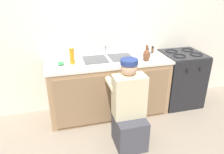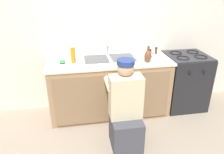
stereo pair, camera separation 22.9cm
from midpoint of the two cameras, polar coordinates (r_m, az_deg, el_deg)
The scene contains 13 objects.
ground_plane at distance 3.26m, azimuth -1.60°, elevation -11.79°, with size 12.00×12.00×0.00m, color gray.
back_wall at distance 3.34m, azimuth -4.47°, elevation 12.63°, with size 6.00×0.10×2.50m, color beige.
counter_cabinet at distance 3.29m, azimuth -2.85°, elevation -3.07°, with size 1.74×0.62×0.82m.
countertop at distance 3.12m, azimuth -3.04°, elevation 4.00°, with size 1.78×0.62×0.03m, color beige.
sink_double_basin at distance 3.11m, azimuth -3.06°, elevation 4.63°, with size 0.80×0.44×0.19m.
stove_range at distance 3.69m, azimuth 15.66°, elevation -0.38°, with size 0.63×0.62×0.88m.
plumber_person at distance 2.65m, azimuth 2.02°, elevation -9.05°, with size 0.42×0.61×1.10m.
cell_phone at distance 3.09m, azimuth -15.28°, elevation 3.39°, with size 0.07×0.14×0.01m.
spice_bottle_red at distance 3.37m, azimuth 7.29°, elevation 6.56°, with size 0.04×0.04×0.10m.
coffee_mug at distance 3.25m, azimuth 6.97°, elevation 5.88°, with size 0.13×0.08×0.09m.
spice_bottle_pepper at distance 3.48m, azimuth 8.69°, elevation 7.05°, with size 0.04×0.04×0.10m.
soap_bottle_orange at distance 3.02m, azimuth -12.59°, elevation 5.35°, with size 0.06×0.06×0.25m.
vase_decorative at distance 3.09m, azimuth 6.91°, elevation 5.70°, with size 0.10×0.10×0.23m.
Camera 1 is at (-0.70, -2.55, 1.91)m, focal length 35.00 mm.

